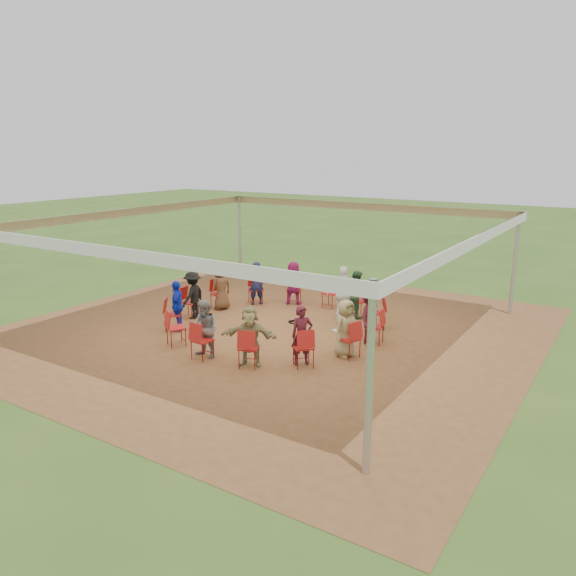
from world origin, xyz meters
The scene contains 32 objects.
ground centered at (0.00, 0.00, 0.00)m, with size 80.00×80.00×0.00m, color #35561A.
dirt_patch centered at (0.00, 0.00, 0.01)m, with size 13.00×13.00×0.00m, color brown.
tent centered at (0.00, 0.00, 2.37)m, with size 10.33×10.33×3.00m.
chair_0 centered at (2.61, -0.80, 0.45)m, with size 0.42×0.44×0.90m, color #B21815, non-canonical shape.
chair_1 centered at (2.70, 0.41, 0.45)m, with size 0.42×0.44×0.90m, color #B21815, non-canonical shape.
chair_2 centered at (2.25, 1.54, 0.45)m, with size 0.42×0.44×0.90m, color #B21815, non-canonical shape.
chair_3 centered at (1.36, 2.36, 0.45)m, with size 0.42×0.44×0.90m, color #B21815, non-canonical shape.
chair_4 centered at (0.20, 2.72, 0.45)m, with size 0.42×0.44×0.90m, color #B21815, non-canonical shape.
chair_5 centered at (-1.00, 2.54, 0.45)m, with size 0.42×0.44×0.90m, color #B21815, non-canonical shape.
chair_6 centered at (-2.00, 1.85, 0.45)m, with size 0.42×0.44×0.90m, color #B21815, non-canonical shape.
chair_7 centered at (-2.61, 0.80, 0.45)m, with size 0.42×0.44×0.90m, color #B21815, non-canonical shape.
chair_8 centered at (-2.70, -0.41, 0.45)m, with size 0.42×0.44×0.90m, color #B21815, non-canonical shape.
chair_9 centered at (-2.25, -1.54, 0.45)m, with size 0.42×0.44×0.90m, color #B21815, non-canonical shape.
chair_10 centered at (-1.36, -2.36, 0.45)m, with size 0.42×0.44×0.90m, color #B21815, non-canonical shape.
chair_11 centered at (-0.20, -2.72, 0.45)m, with size 0.42×0.44×0.90m, color #B21815, non-canonical shape.
chair_12 centered at (1.00, -2.54, 0.45)m, with size 0.42×0.44×0.90m, color #B21815, non-canonical shape.
chair_13 centered at (2.00, -1.85, 0.45)m, with size 0.42×0.44×0.90m, color #B21815, non-canonical shape.
person_seated_0 centered at (2.49, -0.77, 0.69)m, with size 0.67×0.37×1.37m, color #958959.
person_seated_1 centered at (2.58, 0.39, 0.69)m, with size 0.88×0.44×1.37m, color #43111B.
person_seated_2 centered at (2.15, 1.47, 0.69)m, with size 0.80×0.41×1.37m, color #ADA698.
person_seated_3 centered at (1.30, 2.26, 0.69)m, with size 0.66×0.38×1.37m, color #2C5432.
person_seated_4 centered at (-0.95, 2.43, 0.69)m, with size 1.27×0.47×1.37m, color #9C1C63.
person_seated_5 centered at (-1.91, 1.77, 0.69)m, with size 0.50×0.33×1.37m, color #181B3E.
person_seated_6 centered at (-2.49, 0.77, 0.69)m, with size 0.67×0.37×1.37m, color brown.
person_seated_7 centered at (-2.58, -0.39, 0.69)m, with size 0.88×0.44×1.37m, color black.
person_seated_8 centered at (-2.15, -1.47, 0.69)m, with size 0.80×0.41×1.37m, color #0E27B8.
person_seated_9 centered at (-0.20, -2.60, 0.69)m, with size 0.66×0.38×1.37m, color slate.
person_seated_10 centered at (0.95, -2.43, 0.69)m, with size 1.27×0.47×1.37m, color #958959.
person_seated_11 centered at (1.91, -1.77, 0.69)m, with size 0.50×0.33×1.37m, color #43111B.
standing_person centered at (1.21, 1.61, 0.80)m, with size 0.93×0.48×1.59m, color white.
cable_coil centered at (0.11, 0.79, 0.02)m, with size 0.35×0.35×0.03m.
laptop centered at (2.34, -0.72, 0.64)m, with size 0.33×0.38×0.22m.
Camera 1 is at (8.07, -11.96, 4.73)m, focal length 35.00 mm.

